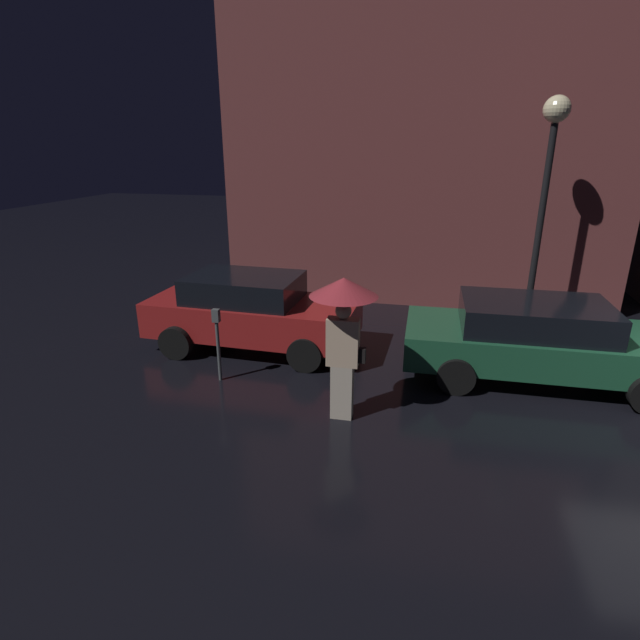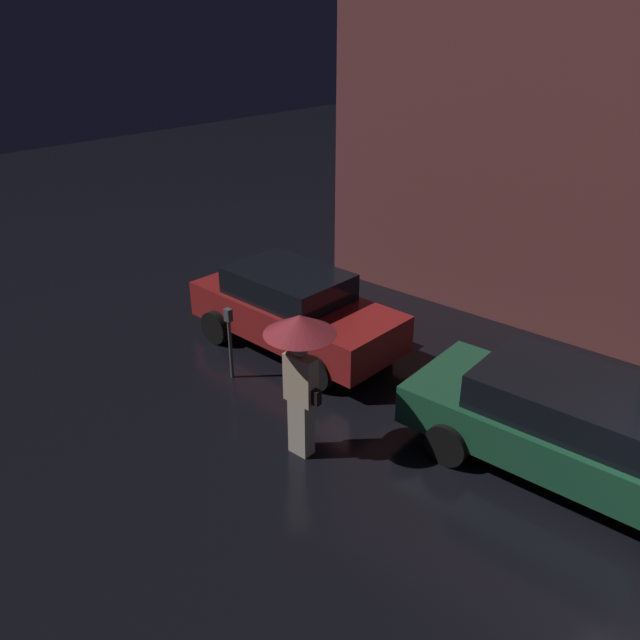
# 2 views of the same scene
# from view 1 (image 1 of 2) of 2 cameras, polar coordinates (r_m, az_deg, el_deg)

# --- Properties ---
(building_facade_left) EXTENTS (9.69, 3.00, 8.68)m
(building_facade_left) POSITION_cam_1_polar(r_m,az_deg,el_deg) (13.82, 11.76, 20.97)
(building_facade_left) COLOR brown
(building_facade_left) RESTS_ON ground
(parked_car_red) EXTENTS (4.16, 1.91, 1.49)m
(parked_car_red) POSITION_cam_1_polar(r_m,az_deg,el_deg) (9.97, -7.85, 1.07)
(parked_car_red) COLOR maroon
(parked_car_red) RESTS_ON ground
(parked_car_green) EXTENTS (4.65, 2.04, 1.39)m
(parked_car_green) POSITION_cam_1_polar(r_m,az_deg,el_deg) (9.38, 23.80, -2.00)
(parked_car_green) COLOR #1E5638
(parked_car_green) RESTS_ON ground
(pedestrian_with_umbrella) EXTENTS (0.97, 0.97, 2.17)m
(pedestrian_with_umbrella) POSITION_cam_1_polar(r_m,az_deg,el_deg) (7.03, 2.70, 0.60)
(pedestrian_with_umbrella) COLOR beige
(pedestrian_with_umbrella) RESTS_ON ground
(parking_meter) EXTENTS (0.12, 0.10, 1.30)m
(parking_meter) POSITION_cam_1_polar(r_m,az_deg,el_deg) (8.65, -11.63, -1.93)
(parking_meter) COLOR #4C5154
(parking_meter) RESTS_ON ground
(street_lamp_near) EXTENTS (0.51, 0.51, 4.79)m
(street_lamp_near) POSITION_cam_1_polar(r_m,az_deg,el_deg) (11.41, 24.77, 16.41)
(street_lamp_near) COLOR black
(street_lamp_near) RESTS_ON ground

